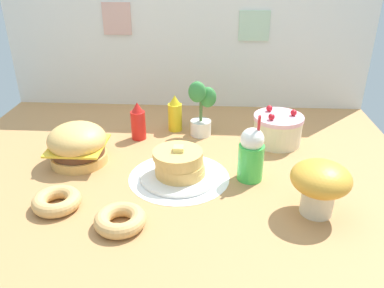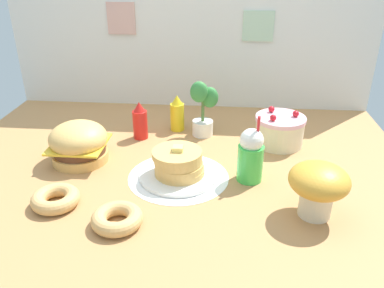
{
  "view_description": "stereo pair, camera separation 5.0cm",
  "coord_description": "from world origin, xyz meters",
  "px_view_note": "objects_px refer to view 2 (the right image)",
  "views": [
    {
      "loc": [
        0.19,
        -1.65,
        0.98
      ],
      "look_at": [
        0.09,
        0.09,
        0.13
      ],
      "focal_mm": 36.72,
      "sensor_mm": 36.0,
      "label": 1
    },
    {
      "loc": [
        0.24,
        -1.64,
        0.98
      ],
      "look_at": [
        0.09,
        0.09,
        0.13
      ],
      "focal_mm": 36.72,
      "sensor_mm": 36.0,
      "label": 2
    }
  ],
  "objects_px": {
    "potted_plant": "(203,106)",
    "mushroom_stool": "(318,185)",
    "burger": "(79,143)",
    "ketchup_bottle": "(140,121)",
    "mustard_bottle": "(177,114)",
    "donut_pink_glaze": "(55,198)",
    "pancake_stack": "(178,166)",
    "donut_chocolate": "(117,218)",
    "cream_soda_cup": "(251,155)",
    "layer_cake": "(279,130)"
  },
  "relations": [
    {
      "from": "pancake_stack",
      "to": "donut_chocolate",
      "type": "distance_m",
      "value": 0.44
    },
    {
      "from": "layer_cake",
      "to": "pancake_stack",
      "type": "bearing_deg",
      "value": -141.42
    },
    {
      "from": "pancake_stack",
      "to": "cream_soda_cup",
      "type": "distance_m",
      "value": 0.34
    },
    {
      "from": "burger",
      "to": "layer_cake",
      "type": "height_order",
      "value": "burger"
    },
    {
      "from": "cream_soda_cup",
      "to": "potted_plant",
      "type": "relative_size",
      "value": 0.98
    },
    {
      "from": "mushroom_stool",
      "to": "mustard_bottle",
      "type": "bearing_deg",
      "value": 129.61
    },
    {
      "from": "layer_cake",
      "to": "ketchup_bottle",
      "type": "relative_size",
      "value": 1.25
    },
    {
      "from": "pancake_stack",
      "to": "mustard_bottle",
      "type": "bearing_deg",
      "value": 97.54
    },
    {
      "from": "potted_plant",
      "to": "mushroom_stool",
      "type": "bearing_deg",
      "value": -55.65
    },
    {
      "from": "burger",
      "to": "ketchup_bottle",
      "type": "relative_size",
      "value": 1.33
    },
    {
      "from": "layer_cake",
      "to": "potted_plant",
      "type": "height_order",
      "value": "potted_plant"
    },
    {
      "from": "donut_chocolate",
      "to": "ketchup_bottle",
      "type": "bearing_deg",
      "value": 95.16
    },
    {
      "from": "layer_cake",
      "to": "mushroom_stool",
      "type": "relative_size",
      "value": 1.13
    },
    {
      "from": "ketchup_bottle",
      "to": "donut_chocolate",
      "type": "relative_size",
      "value": 1.08
    },
    {
      "from": "ketchup_bottle",
      "to": "cream_soda_cup",
      "type": "xyz_separation_m",
      "value": [
        0.61,
        -0.42,
        0.03
      ]
    },
    {
      "from": "burger",
      "to": "donut_chocolate",
      "type": "bearing_deg",
      "value": -57.34
    },
    {
      "from": "layer_cake",
      "to": "mustard_bottle",
      "type": "relative_size",
      "value": 1.25
    },
    {
      "from": "ketchup_bottle",
      "to": "donut_pink_glaze",
      "type": "height_order",
      "value": "ketchup_bottle"
    },
    {
      "from": "burger",
      "to": "donut_pink_glaze",
      "type": "height_order",
      "value": "burger"
    },
    {
      "from": "pancake_stack",
      "to": "mushroom_stool",
      "type": "distance_m",
      "value": 0.65
    },
    {
      "from": "potted_plant",
      "to": "ketchup_bottle",
      "type": "bearing_deg",
      "value": -168.13
    },
    {
      "from": "layer_cake",
      "to": "donut_chocolate",
      "type": "xyz_separation_m",
      "value": [
        -0.72,
        -0.8,
        -0.05
      ]
    },
    {
      "from": "pancake_stack",
      "to": "potted_plant",
      "type": "distance_m",
      "value": 0.52
    },
    {
      "from": "pancake_stack",
      "to": "donut_chocolate",
      "type": "relative_size",
      "value": 1.83
    },
    {
      "from": "layer_cake",
      "to": "mustard_bottle",
      "type": "height_order",
      "value": "mustard_bottle"
    },
    {
      "from": "ketchup_bottle",
      "to": "donut_chocolate",
      "type": "distance_m",
      "value": 0.82
    },
    {
      "from": "donut_pink_glaze",
      "to": "cream_soda_cup",
      "type": "bearing_deg",
      "value": 18.92
    },
    {
      "from": "mustard_bottle",
      "to": "pancake_stack",
      "type": "bearing_deg",
      "value": -82.46
    },
    {
      "from": "layer_cake",
      "to": "cream_soda_cup",
      "type": "relative_size",
      "value": 0.83
    },
    {
      "from": "cream_soda_cup",
      "to": "mushroom_stool",
      "type": "xyz_separation_m",
      "value": [
        0.26,
        -0.26,
        0.01
      ]
    },
    {
      "from": "mustard_bottle",
      "to": "donut_pink_glaze",
      "type": "xyz_separation_m",
      "value": [
        -0.42,
        -0.84,
        -0.07
      ]
    },
    {
      "from": "cream_soda_cup",
      "to": "donut_pink_glaze",
      "type": "bearing_deg",
      "value": -161.08
    },
    {
      "from": "ketchup_bottle",
      "to": "donut_chocolate",
      "type": "bearing_deg",
      "value": -84.84
    },
    {
      "from": "donut_pink_glaze",
      "to": "potted_plant",
      "type": "xyz_separation_m",
      "value": [
        0.58,
        0.78,
        0.15
      ]
    },
    {
      "from": "layer_cake",
      "to": "mushroom_stool",
      "type": "distance_m",
      "value": 0.67
    },
    {
      "from": "ketchup_bottle",
      "to": "mushroom_stool",
      "type": "bearing_deg",
      "value": -37.82
    },
    {
      "from": "pancake_stack",
      "to": "ketchup_bottle",
      "type": "height_order",
      "value": "ketchup_bottle"
    },
    {
      "from": "donut_pink_glaze",
      "to": "potted_plant",
      "type": "distance_m",
      "value": 0.98
    },
    {
      "from": "mustard_bottle",
      "to": "donut_pink_glaze",
      "type": "height_order",
      "value": "mustard_bottle"
    },
    {
      "from": "layer_cake",
      "to": "ketchup_bottle",
      "type": "distance_m",
      "value": 0.79
    },
    {
      "from": "donut_chocolate",
      "to": "cream_soda_cup",
      "type": "bearing_deg",
      "value": 36.56
    },
    {
      "from": "burger",
      "to": "layer_cake",
      "type": "relative_size",
      "value": 1.06
    },
    {
      "from": "donut_chocolate",
      "to": "potted_plant",
      "type": "bearing_deg",
      "value": 72.35
    },
    {
      "from": "layer_cake",
      "to": "cream_soda_cup",
      "type": "xyz_separation_m",
      "value": [
        -0.18,
        -0.4,
        0.05
      ]
    },
    {
      "from": "ketchup_bottle",
      "to": "donut_pink_glaze",
      "type": "bearing_deg",
      "value": -107.76
    },
    {
      "from": "burger",
      "to": "mustard_bottle",
      "type": "height_order",
      "value": "mustard_bottle"
    },
    {
      "from": "pancake_stack",
      "to": "donut_pink_glaze",
      "type": "bearing_deg",
      "value": -151.16
    },
    {
      "from": "burger",
      "to": "donut_chocolate",
      "type": "xyz_separation_m",
      "value": [
        0.33,
        -0.51,
        -0.07
      ]
    },
    {
      "from": "ketchup_bottle",
      "to": "donut_pink_glaze",
      "type": "xyz_separation_m",
      "value": [
        -0.22,
        -0.7,
        -0.07
      ]
    },
    {
      "from": "burger",
      "to": "potted_plant",
      "type": "bearing_deg",
      "value": 31.48
    }
  ]
}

